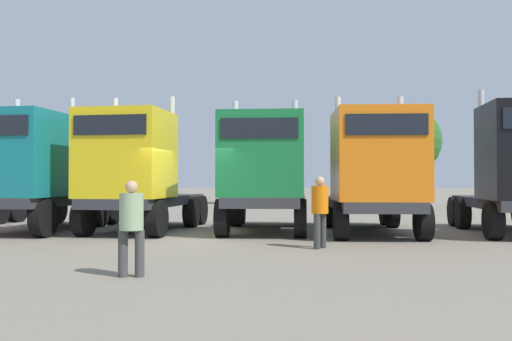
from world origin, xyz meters
name	(u,v)px	position (x,y,z in m)	size (l,w,h in m)	color
ground	(191,238)	(0.00, 0.00, 0.00)	(200.00, 200.00, 0.00)	gray
semi_truck_teal	(30,171)	(-5.23, 0.95, 1.91)	(2.82, 6.00, 4.24)	#333338
semi_truck_yellow	(134,171)	(-2.04, 1.23, 1.91)	(2.85, 5.97, 4.26)	#333338
semi_truck_green	(264,172)	(1.89, 1.57, 1.88)	(2.73, 6.04, 4.15)	#333338
semi_truck_orange	(374,172)	(5.15, 1.22, 1.87)	(2.92, 6.46, 4.17)	#333338
visitor_in_hivis	(320,207)	(3.55, -1.81, 0.99)	(0.55, 0.55, 1.71)	#373737
visitor_with_camera	(131,221)	(0.36, -5.93, 0.93)	(0.46, 0.44, 1.61)	#3F3F3F
oak_far_left	(117,156)	(-10.24, 21.57, 3.29)	(3.03, 3.03, 4.82)	#4C3823
oak_far_centre	(264,146)	(0.12, 21.23, 3.90)	(3.53, 3.53, 5.69)	#4C3823
oak_far_right	(407,141)	(9.03, 18.55, 3.99)	(4.03, 4.03, 6.01)	#4C3823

